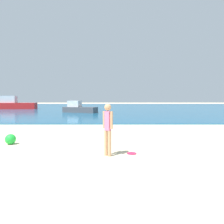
% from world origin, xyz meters
% --- Properties ---
extents(water, '(160.00, 60.00, 0.06)m').
position_xyz_m(water, '(0.00, 45.18, 0.03)').
color(water, '#14567F').
rests_on(water, ground).
extents(person_standing, '(0.31, 0.25, 1.59)m').
position_xyz_m(person_standing, '(-0.24, 7.21, 0.90)').
color(person_standing, tan).
rests_on(person_standing, ground).
extents(frisbee, '(0.30, 0.30, 0.03)m').
position_xyz_m(frisbee, '(0.50, 7.45, 0.01)').
color(frisbee, '#E51E4C').
rests_on(frisbee, ground).
extents(boat_near, '(4.45, 2.83, 1.44)m').
position_xyz_m(boat_near, '(-4.19, 27.23, 0.56)').
color(boat_near, '#4C4C51').
rests_on(boat_near, water).
extents(boat_far, '(6.53, 2.64, 2.17)m').
position_xyz_m(boat_far, '(-16.25, 36.49, 0.81)').
color(boat_far, red).
rests_on(boat_far, water).
extents(beach_ball, '(0.40, 0.40, 0.40)m').
position_xyz_m(beach_ball, '(-3.98, 8.87, 0.20)').
color(beach_ball, green).
rests_on(beach_ball, ground).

